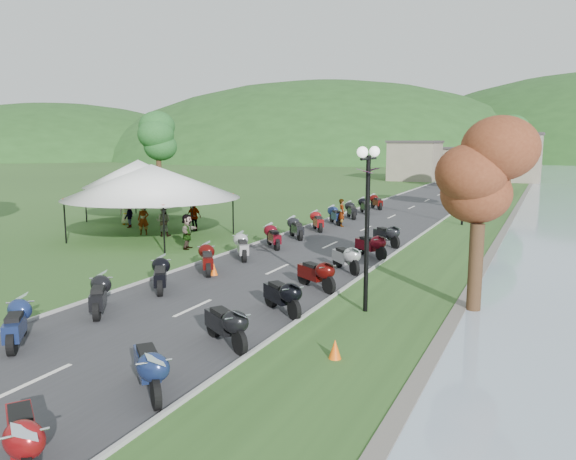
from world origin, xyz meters
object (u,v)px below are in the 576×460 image
at_px(pedestrian_a, 144,235).
at_px(pedestrian_c, 129,227).
at_px(vendor_tent_main, 153,202).
at_px(pedestrian_b, 164,236).

bearing_deg(pedestrian_a, pedestrian_c, 115.38).
distance_m(vendor_tent_main, pedestrian_a, 2.48).
height_order(pedestrian_b, pedestrian_c, pedestrian_b).
height_order(pedestrian_a, pedestrian_b, pedestrian_a).
relative_size(pedestrian_a, pedestrian_c, 1.10).
relative_size(pedestrian_a, pedestrian_b, 1.02).
distance_m(vendor_tent_main, pedestrian_c, 5.00).
bearing_deg(pedestrian_c, pedestrian_b, 50.48).
xyz_separation_m(vendor_tent_main, pedestrian_c, (-3.86, 2.47, -2.00)).
distance_m(pedestrian_b, pedestrian_c, 4.28).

